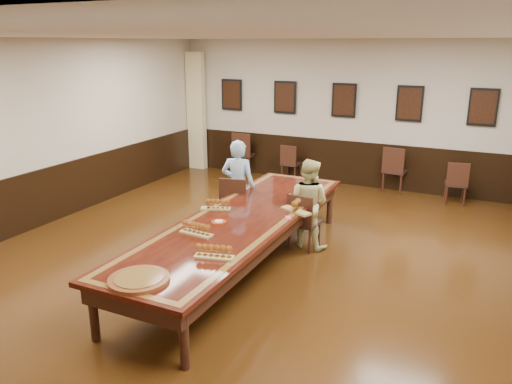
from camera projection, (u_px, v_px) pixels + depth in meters
The scene contains 23 objects.
floor at pixel (241, 268), 7.22m from camera, with size 8.00×10.00×0.02m, color black.
ceiling at pixel (239, 35), 6.29m from camera, with size 8.00×10.00×0.02m, color white.
wall_back at pixel (344, 114), 11.07m from camera, with size 8.00×0.02×3.20m, color beige.
wall_left at pixel (30, 136), 8.42m from camera, with size 0.02×10.00×3.20m, color beige.
chair_man at pixel (237, 204), 8.44m from camera, with size 0.46×0.50×0.99m, color black, non-canonical shape.
chair_woman at pixel (305, 221), 7.76m from camera, with size 0.43×0.46×0.91m, color black, non-canonical shape.
spare_chair_a at pixel (245, 153), 12.24m from camera, with size 0.48×0.53×1.03m, color black, non-canonical shape.
spare_chair_b at pixel (291, 162), 11.65m from camera, with size 0.40×0.44×0.85m, color black, non-canonical shape.
spare_chair_c at pixel (396, 169), 10.73m from camera, with size 0.47×0.51×1.00m, color black, non-canonical shape.
spare_chair_d at pixel (456, 182), 9.96m from camera, with size 0.41×0.45×0.87m, color black, non-canonical shape.
person_man at pixel (238, 186), 8.45m from camera, with size 0.58×0.38×1.58m, color #508EC8.
person_woman at pixel (308, 203), 7.77m from camera, with size 0.71×0.55×1.42m, color #C8C57D.
pink_phone at pixel (288, 218), 7.01m from camera, with size 0.06×0.13×0.01m, color #ED4F80.
curtain at pixel (196, 112), 12.51m from camera, with size 0.45×0.18×2.90m, color beige.
wainscoting at pixel (241, 235), 7.07m from camera, with size 8.00×10.00×1.00m.
conference_table at pixel (241, 228), 7.04m from camera, with size 1.40×5.00×0.76m.
posters at pixel (344, 100), 10.92m from camera, with size 6.14×0.04×0.74m.
flight_a at pixel (216, 205), 7.33m from camera, with size 0.46×0.28×0.16m.
flight_b at pixel (296, 206), 7.23m from camera, with size 0.52×0.34×0.19m.
flight_c at pixel (196, 229), 6.38m from camera, with size 0.47×0.18×0.17m.
flight_d at pixel (214, 252), 5.68m from camera, with size 0.48×0.24×0.17m.
red_plate_grp at pixel (219, 222), 6.82m from camera, with size 0.21×0.21×0.03m.
carved_platter at pixel (139, 279), 5.14m from camera, with size 0.80×0.80×0.05m.
Camera 1 is at (3.06, -5.84, 3.12)m, focal length 35.00 mm.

